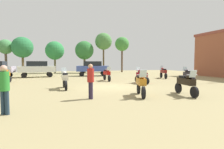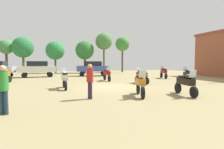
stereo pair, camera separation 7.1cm
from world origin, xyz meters
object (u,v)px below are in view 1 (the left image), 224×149
Objects in this scene: person_1 at (91,79)px; motorcycle_7 at (107,74)px; tree_5 at (84,50)px; tree_8 at (122,44)px; tree_2 at (55,51)px; tree_4 at (6,47)px; motorcycle_5 at (65,79)px; tree_1 at (22,48)px; car_1 at (37,68)px; motorcycle_6 at (5,75)px; motorcycle_4 at (188,75)px; motorcycle_10 at (142,75)px; car_3 at (93,67)px; person_2 at (4,86)px; tree_6 at (103,42)px; motorcycle_3 at (141,83)px; motorcycle_9 at (163,72)px; motorcycle_1 at (186,83)px.

motorcycle_7 is at bearing -39.06° from person_1.
tree_8 reaches higher than tree_5.
tree_4 is at bearing -179.45° from tree_2.
motorcycle_5 is 0.36× the size of tree_1.
motorcycle_5 is 4.14m from person_1.
car_1 is at bearing -151.62° from tree_8.
motorcycle_6 is at bearing -77.38° from tree_4.
motorcycle_4 is 4.19m from motorcycle_10.
car_3 is 15.75m from person_1.
person_2 is 27.09m from tree_6.
tree_5 is (6.63, 25.05, 2.96)m from person_2.
tree_5 is at bearing -26.00° from person_1.
motorcycle_6 is at bearing -132.36° from tree_6.
person_1 is (3.92, -15.41, -0.14)m from car_1.
tree_2 is 1.00× the size of tree_4.
tree_8 reaches higher than car_1.
tree_8 is at bearing -1.08° from tree_5.
tree_6 reaches higher than motorcycle_6.
car_1 is at bearing 125.19° from motorcycle_10.
person_1 is 0.25× the size of tree_6.
tree_4 is (-9.34, 24.01, 3.25)m from person_1.
tree_6 reaches higher than motorcycle_3.
tree_8 is (14.26, 7.70, 4.07)m from car_1.
car_1 reaches higher than motorcycle_6.
motorcycle_9 is at bearing -66.17° from person_1.
motorcycle_4 is at bearing -1.19° from motorcycle_5.
tree_2 is 7.56m from tree_4.
tree_5 is at bearing 121.50° from motorcycle_4.
motorcycle_4 is at bearing -85.33° from motorcycle_9.
tree_8 is at bearing -4.59° from tree_2.
motorcycle_7 is (9.19, -0.70, -0.00)m from motorcycle_6.
tree_1 is at bearing 60.87° from car_3.
motorcycle_1 is 1.06× the size of motorcycle_6.
motorcycle_10 is at bearing -105.19° from tree_8.
motorcycle_9 is at bearing 16.99° from motorcycle_6.
tree_4 is (-14.62, 24.62, 3.57)m from motorcycle_1.
motorcycle_10 is at bearing -114.58° from person_2.
motorcycle_3 is 0.35× the size of tree_1.
motorcycle_4 is at bearing -22.58° from motorcycle_10.
motorcycle_10 is (6.58, 1.33, -0.02)m from motorcycle_5.
tree_1 reaches higher than tree_5.
car_3 is (-2.36, 10.11, 0.46)m from motorcycle_10.
tree_6 is at bearing -3.91° from tree_4.
tree_1 is at bearing 109.36° from motorcycle_6.
motorcycle_7 is 0.30× the size of tree_6.
person_2 is (-8.89, -7.12, 0.32)m from motorcycle_10.
tree_8 reaches higher than tree_2.
tree_2 reaches higher than motorcycle_3.
motorcycle_9 is 6.16m from motorcycle_10.
motorcycle_10 is 18.31m from tree_6.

